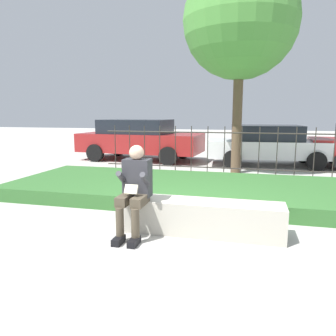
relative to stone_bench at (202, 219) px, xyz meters
name	(u,v)px	position (x,y,z in m)	size (l,w,h in m)	color
ground_plane	(185,232)	(-0.26, 0.00, -0.21)	(60.00, 60.00, 0.00)	#B2AFA8
stone_bench	(202,219)	(0.00, 0.00, 0.00)	(2.28, 0.50, 0.48)	#B7B2A3
person_seated_reader	(135,187)	(-0.92, -0.29, 0.49)	(0.42, 0.73, 1.28)	black
grass_berm	(205,190)	(-0.26, 2.13, -0.08)	(8.19, 2.87, 0.27)	#33662D
iron_fence	(216,151)	(-0.26, 4.19, 0.51)	(6.19, 0.03, 1.38)	#332D28
car_parked_left	(139,139)	(-3.36, 6.94, 0.57)	(4.58, 2.26, 1.49)	maroon
car_parked_center	(269,144)	(1.22, 6.74, 0.49)	(4.13, 2.10, 1.33)	silver
tree_behind_fence	(240,22)	(0.23, 5.04, 3.94)	(3.11, 3.11, 5.73)	brown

